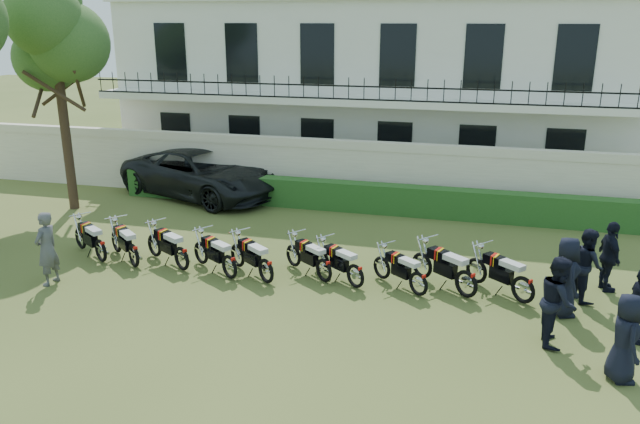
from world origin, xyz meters
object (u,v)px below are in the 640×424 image
object	(u,v)px
motorcycle_3	(229,261)
officer_1	(558,301)
motorcycle_0	(100,245)
officer_5	(609,257)
motorcycle_1	(133,250)
motorcycle_2	(181,253)
motorcycle_6	(355,270)
officer_3	(566,277)
motorcycle_7	(419,278)
motorcycle_9	(524,283)
suv	(201,173)
inspector	(47,249)
officer_2	(639,306)
motorcycle_8	(467,277)
officer_4	(587,265)
motorcycle_4	(266,265)
officer_0	(625,338)
tree_west_near	(54,34)
motorcycle_5	(324,265)

from	to	relation	value
motorcycle_3	officer_1	xyz separation A→B (m)	(7.69, -1.34, 0.45)
motorcycle_0	officer_5	bearing A→B (deg)	-50.23
motorcycle_0	motorcycle_1	world-z (taller)	motorcycle_1
motorcycle_2	motorcycle_6	world-z (taller)	motorcycle_2
officer_3	motorcycle_7	bearing A→B (deg)	71.88
motorcycle_2	officer_3	distance (m)	9.42
motorcycle_9	suv	distance (m)	12.97
motorcycle_3	motorcycle_7	bearing A→B (deg)	-54.56
inspector	officer_2	world-z (taller)	inspector
officer_1	motorcycle_6	bearing A→B (deg)	69.99
motorcycle_8	officer_4	distance (m)	2.79
motorcycle_8	suv	world-z (taller)	suv
officer_2	officer_4	bearing A→B (deg)	18.44
motorcycle_6	motorcycle_8	world-z (taller)	motorcycle_8
officer_2	officer_4	world-z (taller)	officer_4
motorcycle_1	motorcycle_6	bearing A→B (deg)	-48.94
motorcycle_3	officer_2	size ratio (longest dim) A/B	1.05
motorcycle_1	officer_3	size ratio (longest dim) A/B	0.89
motorcycle_4	officer_5	distance (m)	8.36
officer_4	motorcycle_2	bearing A→B (deg)	77.82
motorcycle_4	officer_0	size ratio (longest dim) A/B	0.97
motorcycle_9	officer_4	xyz separation A→B (m)	(1.40, 0.63, 0.36)
motorcycle_7	officer_3	distance (m)	3.26
tree_west_near	motorcycle_1	bearing A→B (deg)	-41.61
motorcycle_5	suv	world-z (taller)	suv
motorcycle_3	motorcycle_4	distance (m)	0.99
motorcycle_8	officer_2	world-z (taller)	officer_2
inspector	officer_3	bearing A→B (deg)	100.22
officer_4	motorcycle_0	bearing A→B (deg)	76.97
officer_1	officer_5	distance (m)	3.39
motorcycle_5	officer_0	distance (m)	7.01
motorcycle_2	inspector	bearing A→B (deg)	150.44
motorcycle_5	motorcycle_7	xyz separation A→B (m)	(2.39, -0.22, -0.01)
inspector	officer_0	world-z (taller)	inspector
motorcycle_8	motorcycle_9	size ratio (longest dim) A/B	1.05
motorcycle_2	motorcycle_7	size ratio (longest dim) A/B	1.17
motorcycle_4	motorcycle_9	world-z (taller)	motorcycle_9
motorcycle_3	officer_3	size ratio (longest dim) A/B	0.93
motorcycle_4	officer_2	world-z (taller)	officer_2
officer_0	motorcycle_7	bearing A→B (deg)	46.28
officer_2	inspector	bearing A→B (deg)	89.18
motorcycle_9	officer_0	world-z (taller)	officer_0
motorcycle_6	officer_4	world-z (taller)	officer_4
officer_5	motorcycle_5	bearing A→B (deg)	87.95
motorcycle_6	motorcycle_7	distance (m)	1.55
motorcycle_2	officer_1	xyz separation A→B (m)	(9.11, -1.53, 0.43)
motorcycle_3	motorcycle_2	bearing A→B (deg)	115.58
motorcycle_4	officer_1	distance (m)	6.84
motorcycle_6	motorcycle_8	bearing A→B (deg)	-51.53
officer_0	officer_4	distance (m)	3.51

